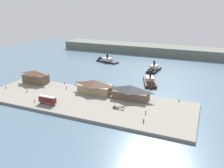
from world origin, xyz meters
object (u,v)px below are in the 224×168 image
(horse_cart, at_px, (119,107))
(ferry_approaching_west, at_px, (153,70))
(pedestrian_near_cart, at_px, (6,87))
(pedestrian_at_waters_edge, at_px, (146,112))
(pedestrian_walking_west, at_px, (66,88))
(ferry_mid_harbor, at_px, (150,83))
(ferry_shed_west_terminal, at_px, (95,86))
(pedestrian_near_west_shed, at_px, (27,91))
(ferry_outer_harbor, at_px, (104,60))
(mooring_post_center_east, at_px, (75,85))
(mooring_post_center_west, at_px, (65,83))
(ferry_shed_customs_shed, at_px, (36,77))
(pedestrian_near_east_shed, at_px, (35,101))
(street_tram, at_px, (47,100))
(pedestrian_by_tram, at_px, (144,121))
(mooring_post_west, at_px, (179,101))
(ferry_shed_east_terminal, at_px, (131,92))

(horse_cart, xyz_separation_m, ferry_approaching_west, (0.06, 70.29, -0.59))
(pedestrian_near_cart, bearing_deg, pedestrian_at_waters_edge, -0.38)
(ferry_approaching_west, bearing_deg, pedestrian_walking_west, -123.24)
(pedestrian_at_waters_edge, bearing_deg, ferry_mid_harbor, 101.03)
(ferry_shed_west_terminal, height_order, ferry_approaching_west, ferry_shed_west_terminal)
(ferry_shed_west_terminal, distance_m, pedestrian_walking_west, 18.20)
(horse_cart, bearing_deg, pedestrian_near_cart, -179.95)
(pedestrian_near_west_shed, relative_size, ferry_outer_harbor, 0.08)
(mooring_post_center_east, height_order, ferry_mid_harbor, ferry_mid_harbor)
(mooring_post_center_west, distance_m, ferry_outer_harbor, 65.18)
(ferry_shed_west_terminal, bearing_deg, ferry_shed_customs_shed, 179.54)
(pedestrian_near_east_shed, bearing_deg, street_tram, 5.54)
(pedestrian_by_tram, relative_size, ferry_mid_harbor, 0.07)
(street_tram, distance_m, pedestrian_by_tram, 48.40)
(pedestrian_walking_west, xyz_separation_m, mooring_post_center_east, (1.87, 6.57, -0.24))
(mooring_post_center_east, xyz_separation_m, ferry_outer_harbor, (-10.24, 65.26, -0.48))
(pedestrian_near_cart, relative_size, ferry_outer_harbor, 0.07)
(pedestrian_near_east_shed, bearing_deg, ferry_shed_customs_shed, 128.37)
(pedestrian_near_cart, distance_m, mooring_post_west, 97.00)
(ferry_shed_west_terminal, relative_size, ferry_mid_harbor, 0.78)
(street_tram, relative_size, pedestrian_near_cart, 5.35)
(pedestrian_at_waters_edge, height_order, ferry_approaching_west, ferry_approaching_west)
(ferry_outer_harbor, xyz_separation_m, ferry_approaching_west, (45.79, -14.74, 0.36))
(horse_cart, height_order, pedestrian_at_waters_edge, horse_cart)
(ferry_shed_customs_shed, height_order, ferry_shed_east_terminal, ferry_shed_customs_shed)
(mooring_post_center_east, relative_size, ferry_outer_harbor, 0.04)
(ferry_shed_east_terminal, distance_m, pedestrian_near_cart, 72.63)
(pedestrian_near_east_shed, height_order, ferry_outer_harbor, ferry_outer_harbor)
(street_tram, xyz_separation_m, ferry_approaching_west, (34.08, 78.79, -2.06))
(pedestrian_walking_west, relative_size, pedestrian_near_cart, 0.90)
(pedestrian_walking_west, bearing_deg, ferry_approaching_west, 56.76)
(pedestrian_near_cart, bearing_deg, street_tram, -13.27)
(mooring_post_center_east, bearing_deg, horse_cart, -29.12)
(pedestrian_walking_west, bearing_deg, horse_cart, -19.45)
(mooring_post_center_east, bearing_deg, pedestrian_walking_west, -105.91)
(street_tram, distance_m, ferry_mid_harbor, 63.66)
(street_tram, height_order, pedestrian_near_cart, street_tram)
(pedestrian_by_tram, distance_m, pedestrian_near_west_shed, 69.47)
(pedestrian_near_cart, height_order, mooring_post_center_east, pedestrian_near_cart)
(mooring_post_west, bearing_deg, ferry_shed_east_terminal, -167.99)
(ferry_outer_harbor, bearing_deg, ferry_shed_east_terminal, -56.35)
(pedestrian_walking_west, distance_m, ferry_outer_harbor, 72.32)
(ferry_shed_customs_shed, relative_size, ferry_shed_west_terminal, 0.83)
(pedestrian_near_east_shed, relative_size, mooring_post_center_west, 1.80)
(mooring_post_west, xyz_separation_m, ferry_mid_harbor, (-20.33, 22.44, -0.26))
(pedestrian_near_west_shed, xyz_separation_m, ferry_outer_harbor, (8.84, 84.87, -0.84))
(ferry_shed_west_terminal, height_order, pedestrian_near_west_shed, ferry_shed_west_terminal)
(ferry_mid_harbor, bearing_deg, pedestrian_near_cart, -150.72)
(horse_cart, relative_size, ferry_mid_harbor, 0.26)
(ferry_shed_east_terminal, relative_size, pedestrian_at_waters_edge, 10.56)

